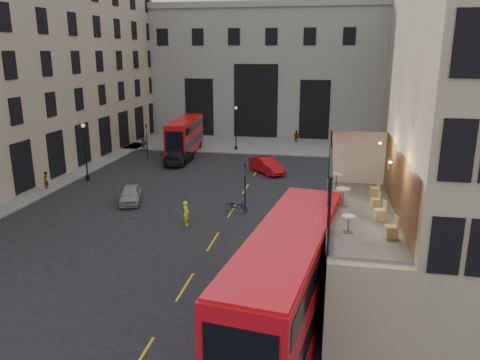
% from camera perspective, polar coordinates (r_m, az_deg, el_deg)
% --- Properties ---
extents(ground, '(140.00, 140.00, 0.00)m').
position_cam_1_polar(ground, '(24.31, -2.08, -13.30)').
color(ground, black).
rests_on(ground, ground).
extents(host_building_main, '(7.26, 11.40, 15.10)m').
position_cam_1_polar(host_building_main, '(21.76, 24.27, 3.76)').
color(host_building_main, tan).
rests_on(host_building_main, ground).
extents(host_frontage, '(3.00, 11.00, 4.50)m').
position_cam_1_polar(host_frontage, '(22.88, 14.18, -9.41)').
color(host_frontage, tan).
rests_on(host_frontage, ground).
extents(cafe_floor, '(3.00, 10.00, 0.10)m').
position_cam_1_polar(cafe_floor, '(22.03, 14.57, -3.97)').
color(cafe_floor, slate).
rests_on(cafe_floor, host_frontage).
extents(gateway, '(35.00, 10.60, 18.00)m').
position_cam_1_polar(gateway, '(69.49, 2.61, 13.55)').
color(gateway, gray).
rests_on(gateway, ground).
extents(building_right, '(16.60, 18.60, 20.00)m').
position_cam_1_polar(building_right, '(62.63, 25.38, 12.84)').
color(building_right, gray).
rests_on(building_right, ground).
extents(pavement_far, '(40.00, 12.00, 0.12)m').
position_cam_1_polar(pavement_far, '(60.87, 0.24, 4.45)').
color(pavement_far, slate).
rests_on(pavement_far, ground).
extents(traffic_light_near, '(0.16, 0.20, 3.80)m').
position_cam_1_polar(traffic_light_near, '(34.54, 0.62, -0.10)').
color(traffic_light_near, black).
rests_on(traffic_light_near, ground).
extents(traffic_light_far, '(0.16, 0.20, 3.80)m').
position_cam_1_polar(traffic_light_far, '(53.43, -11.31, 5.18)').
color(traffic_light_far, black).
rests_on(traffic_light_far, ground).
extents(street_lamp_a, '(0.36, 0.36, 5.33)m').
position_cam_1_polar(street_lamp_a, '(45.42, -18.30, 2.87)').
color(street_lamp_a, black).
rests_on(street_lamp_a, ground).
extents(street_lamp_b, '(0.36, 0.36, 5.33)m').
position_cam_1_polar(street_lamp_b, '(56.59, -0.49, 6.01)').
color(street_lamp_b, black).
rests_on(street_lamp_b, ground).
extents(bus_near, '(4.42, 12.41, 4.85)m').
position_cam_1_polar(bus_near, '(19.53, 5.83, -11.96)').
color(bus_near, red).
rests_on(bus_near, ground).
extents(bus_far, '(3.14, 10.42, 4.10)m').
position_cam_1_polar(bus_far, '(54.91, -6.73, 5.51)').
color(bus_far, red).
rests_on(bus_far, ground).
extents(car_a, '(2.73, 4.23, 1.34)m').
position_cam_1_polar(car_a, '(38.21, -13.21, -1.72)').
color(car_a, gray).
rests_on(car_a, ground).
extents(car_b, '(4.20, 4.65, 1.54)m').
position_cam_1_polar(car_b, '(46.27, 3.31, 1.79)').
color(car_b, '#B60B0F').
rests_on(car_b, ground).
extents(car_c, '(2.31, 5.55, 1.60)m').
position_cam_1_polar(car_c, '(50.57, -7.48, 2.90)').
color(car_c, black).
rests_on(car_c, ground).
extents(bicycle, '(1.92, 1.04, 0.96)m').
position_cam_1_polar(bicycle, '(35.03, -0.46, -3.21)').
color(bicycle, gray).
rests_on(bicycle, ground).
extents(cyclist, '(0.63, 0.75, 1.75)m').
position_cam_1_polar(cyclist, '(32.57, -6.58, -4.04)').
color(cyclist, '#FDFF1A').
rests_on(cyclist, ground).
extents(pedestrian_a, '(1.12, 0.98, 1.94)m').
position_cam_1_polar(pedestrian_a, '(57.90, -11.70, 4.47)').
color(pedestrian_a, gray).
rests_on(pedestrian_a, ground).
extents(pedestrian_b, '(1.27, 1.16, 1.71)m').
position_cam_1_polar(pedestrian_b, '(60.03, -5.24, 5.00)').
color(pedestrian_b, gray).
rests_on(pedestrian_b, ground).
extents(pedestrian_c, '(0.99, 0.42, 1.69)m').
position_cam_1_polar(pedestrian_c, '(61.85, 6.90, 5.25)').
color(pedestrian_c, gray).
rests_on(pedestrian_c, ground).
extents(pedestrian_d, '(0.72, 0.92, 1.66)m').
position_cam_1_polar(pedestrian_d, '(59.80, 12.09, 4.66)').
color(pedestrian_d, gray).
rests_on(pedestrian_d, ground).
extents(pedestrian_e, '(0.54, 0.68, 1.64)m').
position_cam_1_polar(pedestrian_e, '(43.87, -22.61, -0.10)').
color(pedestrian_e, gray).
rests_on(pedestrian_e, ground).
extents(cafe_table_near, '(0.56, 0.56, 0.70)m').
position_cam_1_polar(cafe_table_near, '(19.42, 13.10, -4.92)').
color(cafe_table_near, white).
rests_on(cafe_table_near, cafe_floor).
extents(cafe_table_mid, '(0.68, 0.68, 0.85)m').
position_cam_1_polar(cafe_table_mid, '(22.60, 12.44, -1.71)').
color(cafe_table_mid, silver).
rests_on(cafe_table_mid, cafe_floor).
extents(cafe_table_far, '(0.62, 0.62, 0.78)m').
position_cam_1_polar(cafe_table_far, '(25.52, 11.69, 0.20)').
color(cafe_table_far, beige).
rests_on(cafe_table_far, cafe_floor).
extents(cafe_chair_a, '(0.53, 0.53, 0.91)m').
position_cam_1_polar(cafe_chair_a, '(19.37, 17.92, -5.93)').
color(cafe_chair_a, tan).
rests_on(cafe_chair_a, cafe_floor).
extents(cafe_chair_b, '(0.53, 0.53, 0.89)m').
position_cam_1_polar(cafe_chair_b, '(21.21, 16.69, -3.97)').
color(cafe_chair_b, '#D9C07D').
rests_on(cafe_chair_b, cafe_floor).
extents(cafe_chair_c, '(0.42, 0.42, 0.76)m').
position_cam_1_polar(cafe_chair_c, '(22.87, 16.21, -2.63)').
color(cafe_chair_c, '#D7C27C').
rests_on(cafe_chair_c, cafe_floor).
extents(cafe_chair_d, '(0.49, 0.49, 0.85)m').
position_cam_1_polar(cafe_chair_d, '(24.55, 16.10, -1.32)').
color(cafe_chair_d, tan).
rests_on(cafe_chair_d, cafe_floor).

